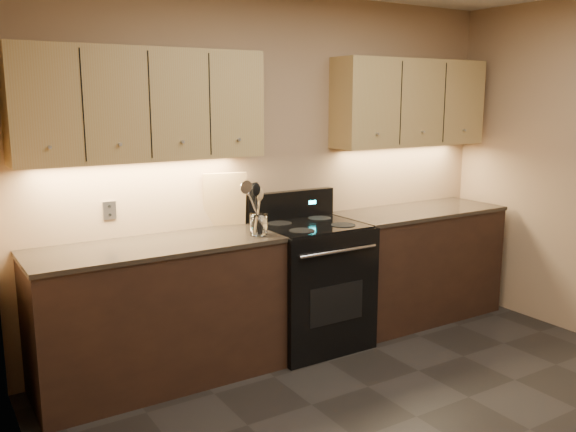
% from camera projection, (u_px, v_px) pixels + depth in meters
% --- Properties ---
extents(wall_back, '(4.00, 0.04, 2.60)m').
position_uv_depth(wall_back, '(279.00, 170.00, 4.63)').
color(wall_back, '#A1815F').
rests_on(wall_back, ground).
extents(wall_left, '(0.04, 4.00, 2.60)m').
position_uv_depth(wall_left, '(66.00, 274.00, 1.92)').
color(wall_left, '#A1815F').
rests_on(wall_left, ground).
extents(counter_left, '(1.62, 0.62, 0.93)m').
position_uv_depth(counter_left, '(159.00, 313.00, 3.96)').
color(counter_left, black).
rests_on(counter_left, ground).
extents(counter_right, '(1.46, 0.62, 0.93)m').
position_uv_depth(counter_right, '(417.00, 263.00, 5.15)').
color(counter_right, black).
rests_on(counter_right, ground).
extents(stove, '(0.76, 0.68, 1.14)m').
position_uv_depth(stove, '(310.00, 283.00, 4.56)').
color(stove, black).
rests_on(stove, ground).
extents(upper_cab_left, '(1.60, 0.30, 0.70)m').
position_uv_depth(upper_cab_left, '(142.00, 105.00, 3.83)').
color(upper_cab_left, tan).
rests_on(upper_cab_left, wall_back).
extents(upper_cab_right, '(1.44, 0.30, 0.70)m').
position_uv_depth(upper_cab_right, '(410.00, 103.00, 5.02)').
color(upper_cab_right, tan).
rests_on(upper_cab_right, wall_back).
extents(outlet_plate, '(0.08, 0.01, 0.12)m').
position_uv_depth(outlet_plate, '(110.00, 210.00, 3.98)').
color(outlet_plate, '#B2B5BA').
rests_on(outlet_plate, wall_back).
extents(utensil_crock, '(0.12, 0.12, 0.15)m').
position_uv_depth(utensil_crock, '(259.00, 225.00, 4.11)').
color(utensil_crock, white).
rests_on(utensil_crock, counter_left).
extents(cutting_board, '(0.32, 0.15, 0.39)m').
position_uv_depth(cutting_board, '(225.00, 199.00, 4.38)').
color(cutting_board, tan).
rests_on(cutting_board, counter_left).
extents(wooden_spoon, '(0.13, 0.09, 0.30)m').
position_uv_depth(wooden_spoon, '(255.00, 212.00, 4.06)').
color(wooden_spoon, tan).
rests_on(wooden_spoon, utensil_crock).
extents(black_spoon, '(0.08, 0.11, 0.34)m').
position_uv_depth(black_spoon, '(255.00, 208.00, 4.09)').
color(black_spoon, black).
rests_on(black_spoon, utensil_crock).
extents(black_turner, '(0.14, 0.18, 0.33)m').
position_uv_depth(black_turner, '(261.00, 210.00, 4.08)').
color(black_turner, black).
rests_on(black_turner, utensil_crock).
extents(steel_spatula, '(0.16, 0.12, 0.38)m').
position_uv_depth(steel_spatula, '(261.00, 206.00, 4.10)').
color(steel_spatula, silver).
rests_on(steel_spatula, utensil_crock).
extents(steel_skimmer, '(0.25, 0.14, 0.39)m').
position_uv_depth(steel_skimmer, '(263.00, 204.00, 4.10)').
color(steel_skimmer, silver).
rests_on(steel_skimmer, utensil_crock).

